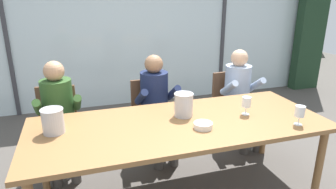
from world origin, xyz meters
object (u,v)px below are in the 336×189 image
Objects in this scene: dining_table at (180,129)px; wine_glass_by_left_taster at (246,103)px; chair_center at (230,101)px; person_navy_polo at (156,100)px; wine_glass_near_bucket at (300,112)px; chair_near_curtain at (57,120)px; ice_bucket_primary at (184,104)px; chair_left_of_center at (151,111)px; person_pale_blue_shirt at (240,91)px; person_olive_shirt at (59,111)px; ice_bucket_secondary at (53,121)px; tasting_bowl at (203,125)px.

wine_glass_by_left_taster reaches higher than dining_table.
chair_center is 1.07m from person_navy_polo.
dining_table is at bearing 159.79° from wine_glass_near_bucket.
ice_bucket_primary is at bearing -28.32° from chair_near_curtain.
chair_left_of_center is at bearing 98.39° from ice_bucket_primary.
person_pale_blue_shirt reaches higher than chair_left_of_center.
dining_table is 1.32m from person_olive_shirt.
chair_near_curtain is 2.04m from wine_glass_by_left_taster.
person_pale_blue_shirt is at bearing 36.36° from dining_table.
ice_bucket_secondary is at bearing -161.84° from chair_center.
chair_left_of_center is at bearing 128.06° from wine_glass_near_bucket.
chair_near_curtain is 3.90× the size of ice_bucket_primary.
wine_glass_near_bucket is at bearing -12.63° from tasting_bowl.
chair_near_curtain is 1.48m from ice_bucket_primary.
ice_bucket_primary is 1.38× the size of tasting_bowl.
ice_bucket_primary is 1.02m from wine_glass_near_bucket.
ice_bucket_secondary is at bearing -151.33° from person_navy_polo.
dining_table is 0.24m from tasting_bowl.
wine_glass_by_left_taster is (0.66, -0.01, 0.18)m from dining_table.
person_olive_shirt is at bearing 149.49° from ice_bucket_primary.
wine_glass_near_bucket is (0.97, -1.16, 0.18)m from person_navy_polo.
dining_table is 1.35m from person_pale_blue_shirt.
chair_near_curtain and chair_center have the same top height.
ice_bucket_primary is (-1.01, -0.67, 0.18)m from person_pale_blue_shirt.
wine_glass_near_bucket reaches higher than chair_left_of_center.
wine_glass_by_left_taster and wine_glass_near_bucket have the same top height.
chair_near_curtain is 5.36× the size of tasting_bowl.
person_navy_polo reaches higher than chair_center.
dining_table is at bearing -34.48° from chair_near_curtain.
ice_bucket_primary reaches higher than chair_near_curtain.
ice_bucket_secondary is (-2.11, -0.84, 0.35)m from chair_center.
chair_near_curtain is 1.06m from chair_left_of_center.
person_navy_polo is 1.00× the size of person_pale_blue_shirt.
person_navy_polo reaches higher than wine_glass_by_left_taster.
ice_bucket_primary is at bearing -147.29° from person_pale_blue_shirt.
chair_left_of_center is 0.22m from person_navy_polo.
chair_near_curtain is at bearing 100.90° from person_olive_shirt.
person_pale_blue_shirt is 1.22m from ice_bucket_primary.
tasting_bowl is 0.94× the size of wine_glass_near_bucket.
chair_near_curtain is 2.14m from chair_center.
person_olive_shirt reaches higher than chair_center.
wine_glass_by_left_taster reaches higher than chair_near_curtain.
chair_center is 5.36× the size of tasting_bowl.
person_pale_blue_shirt is (1.09, 0.80, -0.01)m from dining_table.
chair_left_of_center is at bearing 5.08° from chair_near_curtain.
ice_bucket_primary is at bearing 57.78° from dining_table.
person_navy_polo is at bearing 32.71° from ice_bucket_secondary.
chair_center is 0.73× the size of person_navy_polo.
ice_bucket_secondary is (0.03, -0.84, 0.35)m from chair_near_curtain.
person_pale_blue_shirt is at bearing -4.06° from person_navy_polo.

